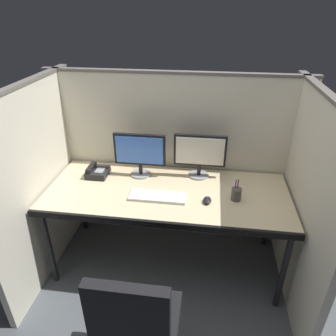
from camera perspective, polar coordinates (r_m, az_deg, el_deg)
name	(u,v)px	position (r m, az deg, el deg)	size (l,w,h in m)	color
ground_plane	(162,287)	(2.71, -1.09, -21.07)	(8.00, 8.00, 0.00)	#4C5156
cubicle_partition_rear	(174,160)	(2.80, 1.11, 1.49)	(2.21, 0.06, 1.57)	beige
cubicle_partition_left	(41,183)	(2.64, -22.39, -2.61)	(0.06, 1.41, 1.57)	beige
cubicle_partition_right	(303,203)	(2.42, 23.66, -5.96)	(0.06, 1.41, 1.57)	beige
desk	(167,197)	(2.46, -0.20, -5.39)	(1.90, 0.80, 0.74)	beige
monitor_left	(140,152)	(2.57, -5.22, 2.93)	(0.43, 0.17, 0.37)	gray
monitor_right	(200,153)	(2.56, 5.88, 2.75)	(0.43, 0.17, 0.37)	gray
keyboard_main	(158,197)	(2.36, -1.94, -5.27)	(0.43, 0.15, 0.02)	silver
computer_mouse	(207,200)	(2.32, 7.25, -5.91)	(0.06, 0.10, 0.04)	black
pen_cup	(236,194)	(2.37, 12.47, -4.69)	(0.08, 0.08, 0.17)	#4C4742
desk_phone	(97,172)	(2.71, -12.92, -0.70)	(0.17, 0.19, 0.09)	black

